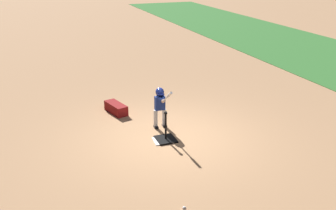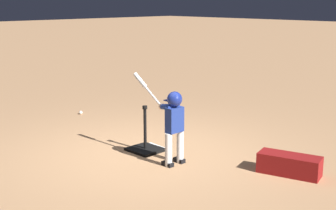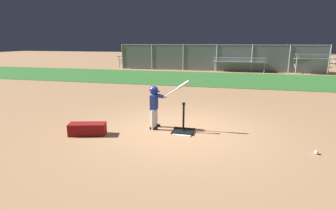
{
  "view_description": "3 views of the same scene",
  "coord_description": "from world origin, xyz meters",
  "px_view_note": "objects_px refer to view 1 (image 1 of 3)",
  "views": [
    {
      "loc": [
        8.19,
        -3.02,
        4.18
      ],
      "look_at": [
        0.05,
        -0.04,
        0.88
      ],
      "focal_mm": 42.0,
      "sensor_mm": 36.0,
      "label": 1
    },
    {
      "loc": [
        -5.23,
        4.6,
        2.35
      ],
      "look_at": [
        -0.63,
        0.09,
        0.89
      ],
      "focal_mm": 50.0,
      "sensor_mm": 36.0,
      "label": 2
    },
    {
      "loc": [
        1.17,
        -6.05,
        2.14
      ],
      "look_at": [
        -0.36,
        0.17,
        0.58
      ],
      "focal_mm": 28.0,
      "sensor_mm": 36.0,
      "label": 3
    }
  ],
  "objects_px": {
    "baseball": "(184,208)",
    "equipment_bag": "(116,108)",
    "batter_child": "(160,103)",
    "batting_tee": "(166,137)"
  },
  "relations": [
    {
      "from": "baseball",
      "to": "batting_tee",
      "type": "bearing_deg",
      "value": 166.79
    },
    {
      "from": "equipment_bag",
      "to": "batting_tee",
      "type": "bearing_deg",
      "value": 2.95
    },
    {
      "from": "batter_child",
      "to": "equipment_bag",
      "type": "distance_m",
      "value": 1.74
    },
    {
      "from": "baseball",
      "to": "batter_child",
      "type": "bearing_deg",
      "value": 167.61
    },
    {
      "from": "batting_tee",
      "to": "equipment_bag",
      "type": "bearing_deg",
      "value": -161.41
    },
    {
      "from": "batting_tee",
      "to": "equipment_bag",
      "type": "height_order",
      "value": "batting_tee"
    },
    {
      "from": "batter_child",
      "to": "baseball",
      "type": "relative_size",
      "value": 17.02
    },
    {
      "from": "equipment_bag",
      "to": "batter_child",
      "type": "bearing_deg",
      "value": 15.0
    },
    {
      "from": "baseball",
      "to": "equipment_bag",
      "type": "bearing_deg",
      "value": -179.1
    },
    {
      "from": "batting_tee",
      "to": "baseball",
      "type": "relative_size",
      "value": 9.9
    }
  ]
}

